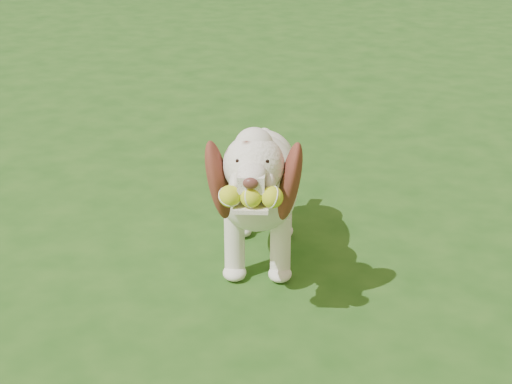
% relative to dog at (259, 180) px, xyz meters
% --- Properties ---
extents(ground, '(80.00, 80.00, 0.00)m').
position_rel_dog_xyz_m(ground, '(-0.31, -0.44, -0.36)').
color(ground, '#1D4915').
rests_on(ground, ground).
extents(dog, '(0.59, 1.01, 0.67)m').
position_rel_dog_xyz_m(dog, '(0.00, 0.00, 0.00)').
color(dog, white).
rests_on(dog, ground).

